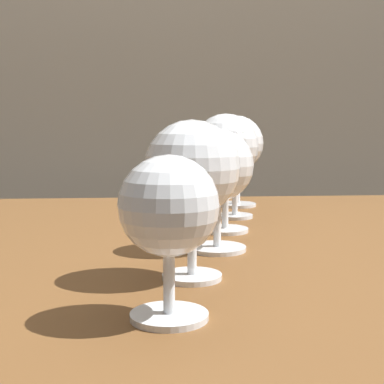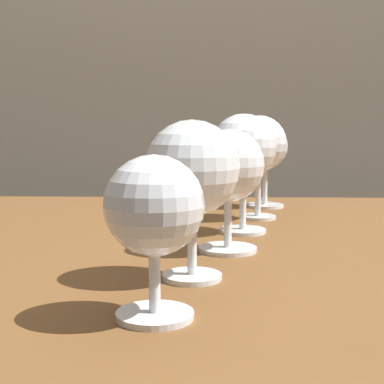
# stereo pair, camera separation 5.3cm
# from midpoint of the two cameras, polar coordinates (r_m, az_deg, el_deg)

# --- Properties ---
(dining_table) EXTENTS (1.37, 0.82, 0.77)m
(dining_table) POSITION_cam_midpoint_polar(r_m,az_deg,el_deg) (0.75, 1.37, -12.12)
(dining_table) COLOR brown
(dining_table) RESTS_ON ground_plane
(wine_glass_rose) EXTENTS (0.08, 0.08, 0.13)m
(wine_glass_rose) POSITION_cam_midpoint_polar(r_m,az_deg,el_deg) (0.42, -0.26, -1.69)
(wine_glass_rose) COLOR white
(wine_glass_rose) RESTS_ON dining_table
(wine_glass_cabernet) EXTENTS (0.09, 0.09, 0.15)m
(wine_glass_cabernet) POSITION_cam_midpoint_polar(r_m,az_deg,el_deg) (0.53, 2.88, 2.24)
(wine_glass_cabernet) COLOR white
(wine_glass_cabernet) RESTS_ON dining_table
(wine_glass_chardonnay) EXTENTS (0.08, 0.08, 0.14)m
(wine_glass_chardonnay) POSITION_cam_midpoint_polar(r_m,az_deg,el_deg) (0.65, 6.01, 2.51)
(wine_glass_chardonnay) COLOR white
(wine_glass_chardonnay) RESTS_ON dining_table
(wine_glass_port) EXTENTS (0.09, 0.09, 0.16)m
(wine_glass_port) POSITION_cam_midpoint_polar(r_m,az_deg,el_deg) (0.77, 7.18, 4.26)
(wine_glass_port) COLOR white
(wine_glass_port) RESTS_ON dining_table
(wine_glass_merlot) EXTENTS (0.09, 0.09, 0.16)m
(wine_glass_merlot) POSITION_cam_midpoint_polar(r_m,az_deg,el_deg) (0.88, 8.45, 4.70)
(wine_glass_merlot) COLOR white
(wine_glass_merlot) RESTS_ON dining_table
(wine_glass_amber) EXTENTS (0.08, 0.08, 0.15)m
(wine_glass_amber) POSITION_cam_midpoint_polar(r_m,az_deg,el_deg) (1.01, 8.90, 4.28)
(wine_glass_amber) COLOR white
(wine_glass_amber) RESTS_ON dining_table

